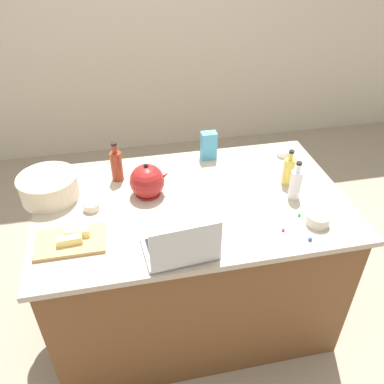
# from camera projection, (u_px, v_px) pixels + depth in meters

# --- Properties ---
(ground_plane) EXTENTS (12.00, 12.00, 0.00)m
(ground_plane) POSITION_uv_depth(u_px,v_px,m) (192.00, 310.00, 2.57)
(ground_plane) COLOR gray
(wall_back) EXTENTS (8.00, 0.10, 2.60)m
(wall_back) POSITION_uv_depth(u_px,v_px,m) (141.00, 18.00, 3.61)
(wall_back) COLOR beige
(wall_back) RESTS_ON ground
(island_counter) EXTENTS (1.59, 0.97, 0.90)m
(island_counter) POSITION_uv_depth(u_px,v_px,m) (192.00, 261.00, 2.30)
(island_counter) COLOR brown
(island_counter) RESTS_ON ground
(laptop) EXTENTS (0.33, 0.26, 0.22)m
(laptop) POSITION_uv_depth(u_px,v_px,m) (181.00, 248.00, 1.69)
(laptop) COLOR #B7B7BC
(laptop) RESTS_ON island_counter
(mixing_bowl_large) EXTENTS (0.30, 0.30, 0.13)m
(mixing_bowl_large) POSITION_uv_depth(u_px,v_px,m) (49.00, 186.00, 2.02)
(mixing_bowl_large) COLOR beige
(mixing_bowl_large) RESTS_ON island_counter
(bottle_vinegar) EXTENTS (0.06, 0.06, 0.21)m
(bottle_vinegar) POSITION_uv_depth(u_px,v_px,m) (295.00, 184.00, 2.01)
(bottle_vinegar) COLOR white
(bottle_vinegar) RESTS_ON island_counter
(bottle_oil) EXTENTS (0.06, 0.06, 0.20)m
(bottle_oil) POSITION_uv_depth(u_px,v_px,m) (288.00, 171.00, 2.11)
(bottle_oil) COLOR #DBC64C
(bottle_oil) RESTS_ON island_counter
(bottle_soy) EXTENTS (0.06, 0.06, 0.23)m
(bottle_soy) POSITION_uv_depth(u_px,v_px,m) (117.00, 165.00, 2.14)
(bottle_soy) COLOR maroon
(bottle_soy) RESTS_ON island_counter
(kettle) EXTENTS (0.21, 0.18, 0.20)m
(kettle) POSITION_uv_depth(u_px,v_px,m) (147.00, 182.00, 2.03)
(kettle) COLOR maroon
(kettle) RESTS_ON island_counter
(cutting_board) EXTENTS (0.31, 0.19, 0.02)m
(cutting_board) POSITION_uv_depth(u_px,v_px,m) (70.00, 241.00, 1.77)
(cutting_board) COLOR tan
(cutting_board) RESTS_ON island_counter
(butter_stick_left) EXTENTS (0.11, 0.04, 0.04)m
(butter_stick_left) POSITION_uv_depth(u_px,v_px,m) (69.00, 240.00, 1.74)
(butter_stick_left) COLOR #F4E58C
(butter_stick_left) RESTS_ON cutting_board
(butter_stick_right) EXTENTS (0.11, 0.05, 0.04)m
(butter_stick_right) POSITION_uv_depth(u_px,v_px,m) (77.00, 233.00, 1.78)
(butter_stick_right) COLOR #F4E58C
(butter_stick_right) RESTS_ON cutting_board
(ramekin_small) EXTENTS (0.08, 0.08, 0.04)m
(ramekin_small) POSITION_uv_depth(u_px,v_px,m) (283.00, 153.00, 2.39)
(ramekin_small) COLOR white
(ramekin_small) RESTS_ON island_counter
(ramekin_medium) EXTENTS (0.08, 0.08, 0.04)m
(ramekin_medium) POSITION_uv_depth(u_px,v_px,m) (91.00, 206.00, 1.96)
(ramekin_medium) COLOR beige
(ramekin_medium) RESTS_ON island_counter
(ramekin_wide) EXTENTS (0.11, 0.11, 0.05)m
(ramekin_wide) POSITION_uv_depth(u_px,v_px,m) (318.00, 219.00, 1.87)
(ramekin_wide) COLOR beige
(ramekin_wide) RESTS_ON island_counter
(candy_bag) EXTENTS (0.09, 0.06, 0.17)m
(candy_bag) POSITION_uv_depth(u_px,v_px,m) (209.00, 146.00, 2.33)
(candy_bag) COLOR #4CA5CC
(candy_bag) RESTS_ON island_counter
(candy_0) EXTENTS (0.02, 0.02, 0.02)m
(candy_0) POSITION_uv_depth(u_px,v_px,m) (310.00, 239.00, 1.79)
(candy_0) COLOR blue
(candy_0) RESTS_ON island_counter
(candy_1) EXTENTS (0.02, 0.02, 0.02)m
(candy_1) POSITION_uv_depth(u_px,v_px,m) (154.00, 188.00, 2.11)
(candy_1) COLOR green
(candy_1) RESTS_ON island_counter
(candy_2) EXTENTS (0.02, 0.02, 0.02)m
(candy_2) POSITION_uv_depth(u_px,v_px,m) (299.00, 215.00, 1.93)
(candy_2) COLOR green
(candy_2) RESTS_ON island_counter
(candy_3) EXTENTS (0.01, 0.01, 0.01)m
(candy_3) POSITION_uv_depth(u_px,v_px,m) (283.00, 230.00, 1.84)
(candy_3) COLOR #CC3399
(candy_3) RESTS_ON island_counter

